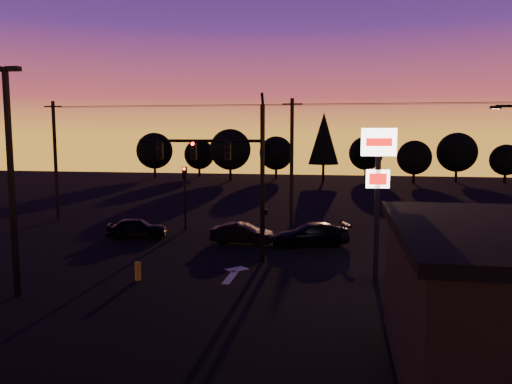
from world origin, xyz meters
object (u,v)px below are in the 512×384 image
Objects in this scene: parking_lot_light at (10,166)px; car_right at (311,234)px; traffic_signal_mast at (231,166)px; pylon_sign at (378,172)px; bollard at (138,271)px; car_mid at (242,233)px; suv_parked at (483,303)px; car_left at (137,228)px; secondary_signal at (185,189)px.

parking_lot_light reaches higher than car_right.
pylon_sign is at bearing -19.36° from traffic_signal_mast.
car_mid is (3.15, 8.22, 0.20)m from bollard.
parking_lot_light reaches higher than traffic_signal_mast.
traffic_signal_mast is 13.24m from suv_parked.
car_left is (0.23, 11.61, -4.63)m from parking_lot_light.
suv_parked is at bearing -33.20° from traffic_signal_mast.
traffic_signal_mast is 7.18m from car_right.
parking_lot_light is 2.43× the size of car_mid.
secondary_signal reaches higher than car_mid.
pylon_sign is (14.50, 4.50, -0.36)m from parking_lot_light.
car_left is 21.06m from suv_parked.
car_mid is (6.90, -0.53, -0.01)m from car_left.
secondary_signal is at bearing -54.96° from car_left.
pylon_sign is 1.50× the size of car_right.
bollard is (-10.51, -1.64, -4.50)m from pylon_sign.
traffic_signal_mast is 7.01m from bollard.
traffic_signal_mast is 10.19m from parking_lot_light.
bollard is 0.22× the size of car_mid.
traffic_signal_mast is 9.55m from car_left.
pylon_sign is at bearing -39.77° from secondary_signal.
pylon_sign reaches higher than bollard.
secondary_signal is 0.96× the size of car_right.
car_right is (3.83, 4.32, -4.28)m from traffic_signal_mast.
traffic_signal_mast reaches higher than car_mid.
car_right is at bearing 45.21° from parking_lot_light.
traffic_signal_mast is at bearing 43.37° from parking_lot_light.
traffic_signal_mast reaches higher than car_left.
suv_parked is at bearing -139.66° from car_left.
pylon_sign is 11.55m from bollard.
bollard is at bearing 164.90° from car_mid.
car_right is 0.92× the size of suv_parked.
bollard is 0.18× the size of car_right.
suv_parked is (17.66, -11.48, 0.05)m from car_left.
traffic_signal_mast is at bearing 160.64° from pylon_sign.
secondary_signal is 1.17× the size of car_left.
car_right is at bearing 115.65° from pylon_sign.
suv_parked is (6.66, -11.18, 0.03)m from car_right.
parking_lot_light is at bearing 153.07° from car_mid.
car_mid is (-7.37, 6.58, -4.29)m from pylon_sign.
pylon_sign is (12.00, -9.99, 2.05)m from secondary_signal.
suv_parked is at bearing -43.01° from secondary_signal.
secondary_signal is 14.90m from parking_lot_light.
parking_lot_light is 2.45× the size of car_left.
car_right is at bearing -19.98° from secondary_signal.
bollard is 11.14m from car_right.
bollard is 0.17× the size of suv_parked.
secondary_signal reaches higher than car_left.
traffic_signal_mast is 0.94× the size of parking_lot_light.
traffic_signal_mast is 2.28× the size of car_mid.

